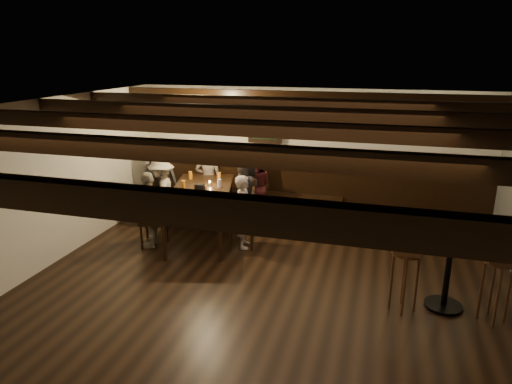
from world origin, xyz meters
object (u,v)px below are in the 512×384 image
(dining_table, at_px, (201,194))
(chair_left_near, at_px, (165,211))
(bar_stool_left, at_px, (404,279))
(chair_left_far, at_px, (153,229))
(person_bench_right, at_px, (256,186))
(person_right_near, at_px, (247,191))
(person_right_far, at_px, (244,212))
(person_left_near, at_px, (162,192))
(chair_right_near, at_px, (245,211))
(high_top_table, at_px, (450,254))
(person_left_far, at_px, (150,209))
(person_bench_centre, at_px, (209,180))
(chair_right_far, at_px, (242,229))
(person_bench_left, at_px, (159,181))
(bar_stool_right, at_px, (495,289))

(dining_table, height_order, chair_left_near, chair_left_near)
(bar_stool_left, bearing_deg, dining_table, 158.34)
(chair_left_far, bearing_deg, person_bench_right, 129.82)
(person_right_near, xyz_separation_m, person_right_far, (0.22, -0.87, -0.07))
(person_left_near, xyz_separation_m, person_right_near, (1.45, 0.37, 0.04))
(person_left_near, bearing_deg, chair_right_near, 90.00)
(chair_left_far, height_order, high_top_table, high_top_table)
(person_left_far, bearing_deg, person_bench_centre, 153.43)
(chair_left_far, bearing_deg, person_left_near, -178.04)
(chair_left_far, height_order, chair_right_far, chair_right_far)
(person_bench_centre, height_order, person_bench_right, person_bench_centre)
(chair_left_near, distance_m, chair_right_far, 1.70)
(chair_right_near, bearing_deg, person_bench_left, 74.47)
(person_left_near, bearing_deg, person_bench_centre, 128.66)
(chair_left_far, height_order, person_left_far, person_left_far)
(person_bench_left, xyz_separation_m, person_left_far, (0.48, -1.27, -0.10))
(chair_right_far, bearing_deg, high_top_table, -124.70)
(chair_left_far, distance_m, bar_stool_left, 3.94)
(chair_left_near, bearing_deg, person_bench_centre, 129.86)
(person_bench_centre, bearing_deg, chair_right_far, 115.64)
(bar_stool_left, bearing_deg, chair_left_near, 159.84)
(chair_left_far, distance_m, chair_right_near, 1.70)
(person_right_near, bearing_deg, person_left_near, 90.00)
(chair_right_near, bearing_deg, chair_right_far, -179.96)
(person_left_near, bearing_deg, bar_stool_left, 51.83)
(person_bench_centre, distance_m, person_right_far, 1.68)
(person_right_near, xyz_separation_m, bar_stool_left, (2.63, -2.17, -0.25))
(high_top_table, bearing_deg, person_bench_left, 157.65)
(chair_left_far, bearing_deg, person_right_far, 90.00)
(person_right_far, bearing_deg, chair_left_near, 58.50)
(person_right_far, bearing_deg, chair_left_far, 90.00)
(chair_left_near, relative_size, person_right_far, 0.74)
(person_left_far, distance_m, high_top_table, 4.42)
(person_bench_centre, xyz_separation_m, person_right_far, (1.10, -1.27, -0.10))
(person_bench_centre, distance_m, bar_stool_right, 5.17)
(dining_table, distance_m, high_top_table, 3.98)
(dining_table, relative_size, bar_stool_right, 2.08)
(chair_right_far, distance_m, bar_stool_right, 3.65)
(dining_table, relative_size, person_right_near, 1.74)
(dining_table, relative_size, person_bench_left, 1.62)
(person_bench_centre, bearing_deg, bar_stool_right, 136.42)
(chair_left_near, relative_size, high_top_table, 0.80)
(person_left_near, relative_size, high_top_table, 1.14)
(person_bench_centre, height_order, person_left_near, person_bench_centre)
(chair_right_far, height_order, person_left_far, person_left_far)
(person_left_near, bearing_deg, high_top_table, 56.45)
(chair_left_far, distance_m, person_right_far, 1.50)
(chair_left_far, relative_size, person_right_near, 0.68)
(high_top_table, bearing_deg, person_right_far, 159.39)
(person_left_far, height_order, high_top_table, person_left_far)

